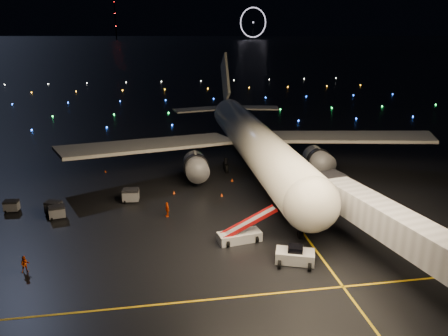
{
  "coord_description": "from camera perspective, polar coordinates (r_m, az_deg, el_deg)",
  "views": [
    {
      "loc": [
        -4.67,
        -43.04,
        23.26
      ],
      "look_at": [
        4.3,
        12.0,
        5.0
      ],
      "focal_mm": 35.0,
      "sensor_mm": 36.0,
      "label": 1
    }
  ],
  "objects": [
    {
      "name": "taxiway_lights",
      "position": [
        150.89,
        -7.47,
        9.18
      ],
      "size": [
        164.0,
        92.0,
        0.36
      ],
      "primitive_type": null,
      "color": "black",
      "rests_on": "ground"
    },
    {
      "name": "pushback_tug",
      "position": [
        46.14,
        9.27,
        -11.07
      ],
      "size": [
        4.39,
        3.26,
        1.87
      ],
      "primitive_type": "cube",
      "rotation": [
        0.0,
        0.0,
        -0.34
      ],
      "color": "silver",
      "rests_on": "ground"
    },
    {
      "name": "ground",
      "position": [
        343.86,
        -8.72,
        14.05
      ],
      "size": [
        2000.0,
        2000.0,
        0.0
      ],
      "primitive_type": "plane",
      "color": "black",
      "rests_on": "ground"
    },
    {
      "name": "ferris_wheel",
      "position": [
        782.79,
        3.83,
        18.29
      ],
      "size": [
        49.33,
        16.8,
        52.0
      ],
      "primitive_type": null,
      "rotation": [
        0.0,
        0.0,
        0.26
      ],
      "color": "black",
      "rests_on": "ground"
    },
    {
      "name": "belt_loader",
      "position": [
        49.4,
        2.04,
        -7.72
      ],
      "size": [
        7.36,
        3.15,
        3.46
      ],
      "primitive_type": null,
      "rotation": [
        0.0,
        0.0,
        0.17
      ],
      "color": "silver",
      "rests_on": "ground"
    },
    {
      "name": "radio_mast",
      "position": [
        785.05,
        -14.01,
        18.26
      ],
      "size": [
        1.8,
        1.8,
        64.0
      ],
      "primitive_type": "cylinder",
      "color": "black",
      "rests_on": "ground"
    },
    {
      "name": "baggage_cart_0",
      "position": [
        61.67,
        -12.08,
        -3.52
      ],
      "size": [
        2.31,
        1.7,
        1.87
      ],
      "primitive_type": "cube",
      "rotation": [
        0.0,
        0.0,
        -0.08
      ],
      "color": "gray",
      "rests_on": "ground"
    },
    {
      "name": "safety_cone_3",
      "position": [
        75.19,
        -15.24,
        -0.37
      ],
      "size": [
        0.4,
        0.4,
        0.45
      ],
      "primitive_type": "cone",
      "rotation": [
        0.0,
        0.0,
        0.01
      ],
      "color": "#F54E0F",
      "rests_on": "ground"
    },
    {
      "name": "crew_b",
      "position": [
        48.22,
        -24.56,
        -11.35
      ],
      "size": [
        0.99,
        0.87,
        1.72
      ],
      "primitive_type": "imported",
      "rotation": [
        0.0,
        0.0,
        0.3
      ],
      "color": "#E74505",
      "rests_on": "ground"
    },
    {
      "name": "safety_cone_0",
      "position": [
        62.49,
        -0.31,
        -3.5
      ],
      "size": [
        0.49,
        0.49,
        0.45
      ],
      "primitive_type": "cone",
      "rotation": [
        0.0,
        0.0,
        -0.29
      ],
      "color": "#F54E0F",
      "rests_on": "ground"
    },
    {
      "name": "lane_centre",
      "position": [
        64.71,
        6.33,
        -3.04
      ],
      "size": [
        0.25,
        80.0,
        0.02
      ],
      "primitive_type": "cube",
      "color": "gold",
      "rests_on": "ground"
    },
    {
      "name": "airliner",
      "position": [
        73.29,
        3.43,
        6.74
      ],
      "size": [
        62.46,
        59.35,
        17.66
      ],
      "primitive_type": null,
      "rotation": [
        0.0,
        0.0,
        0.0
      ],
      "color": "silver",
      "rests_on": "ground"
    },
    {
      "name": "baggage_cart_1",
      "position": [
        59.26,
        -20.96,
        -5.39
      ],
      "size": [
        2.18,
        1.72,
        1.66
      ],
      "primitive_type": "cube",
      "rotation": [
        0.0,
        0.0,
        0.2
      ],
      "color": "gray",
      "rests_on": "ground"
    },
    {
      "name": "baggage_cart_3",
      "position": [
        63.75,
        -26.0,
        -4.48
      ],
      "size": [
        1.84,
        1.34,
        1.51
      ],
      "primitive_type": "cube",
      "rotation": [
        0.0,
        0.0,
        -0.06
      ],
      "color": "gray",
      "rests_on": "ground"
    },
    {
      "name": "safety_cone_2",
      "position": [
        63.77,
        -6.55,
        -3.17
      ],
      "size": [
        0.42,
        0.42,
        0.46
      ],
      "primitive_type": "cone",
      "rotation": [
        0.0,
        0.0,
        -0.03
      ],
      "color": "#F54E0F",
      "rests_on": "ground"
    },
    {
      "name": "baggage_cart_2",
      "position": [
        60.83,
        -21.37,
        -4.84
      ],
      "size": [
        2.28,
        1.94,
        1.64
      ],
      "primitive_type": "cube",
      "rotation": [
        0.0,
        0.0,
        -0.36
      ],
      "color": "gray",
      "rests_on": "ground"
    },
    {
      "name": "lane_cross",
      "position": [
        40.41,
        -8.4,
        -17.22
      ],
      "size": [
        60.0,
        0.25,
        0.02
      ],
      "primitive_type": "cube",
      "color": "gold",
      "rests_on": "ground"
    },
    {
      "name": "safety_cone_1",
      "position": [
        68.37,
        1.06,
        -1.54
      ],
      "size": [
        0.58,
        0.58,
        0.51
      ],
      "primitive_type": "cone",
      "rotation": [
        0.0,
        0.0,
        -0.37
      ],
      "color": "#F54E0F",
      "rests_on": "ground"
    },
    {
      "name": "crew_c",
      "position": [
        56.23,
        -7.44,
        -5.38
      ],
      "size": [
        0.81,
        1.24,
        1.96
      ],
      "primitive_type": "imported",
      "rotation": [
        0.0,
        0.0,
        -1.26
      ],
      "color": "#E74505",
      "rests_on": "ground"
    }
  ]
}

